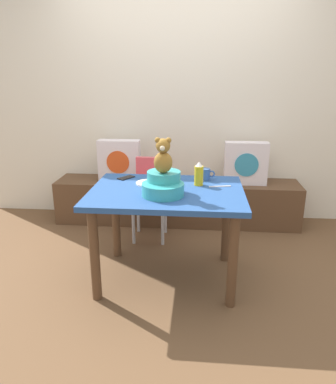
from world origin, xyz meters
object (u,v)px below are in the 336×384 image
object	(u,v)px
highchair	(150,188)
ketchup_bottle	(199,174)
pillow_floral_left	(119,161)
coffee_mug	(205,174)
pillow_floral_right	(246,163)
dinner_plate_near	(149,183)
teddy_bear	(163,156)
dining_table	(167,205)
infant_seat_teal	(163,185)
cell_phone	(126,178)

from	to	relation	value
highchair	ketchup_bottle	size ratio (longest dim) A/B	4.27
pillow_floral_left	coffee_mug	size ratio (longest dim) A/B	3.67
pillow_floral_right	dinner_plate_near	size ratio (longest dim) A/B	2.20
teddy_bear	coffee_mug	distance (m)	0.55
dinner_plate_near	highchair	bearing A→B (deg)	97.49
dining_table	ketchup_bottle	world-z (taller)	ketchup_bottle
infant_seat_teal	ketchup_bottle	xyz separation A→B (m)	(0.25, 0.25, 0.02)
teddy_bear	pillow_floral_left	bearing A→B (deg)	115.38
infant_seat_teal	dining_table	bearing A→B (deg)	82.29
ketchup_bottle	teddy_bear	bearing A→B (deg)	-134.51
dining_table	coffee_mug	size ratio (longest dim) A/B	9.49
pillow_floral_left	teddy_bear	world-z (taller)	teddy_bear
pillow_floral_right	highchair	world-z (taller)	pillow_floral_right
coffee_mug	dinner_plate_near	xyz separation A→B (m)	(-0.44, -0.15, -0.04)
pillow_floral_right	ketchup_bottle	size ratio (longest dim) A/B	2.38
pillow_floral_right	highchair	bearing A→B (deg)	-156.32
infant_seat_teal	ketchup_bottle	world-z (taller)	ketchup_bottle
highchair	ketchup_bottle	world-z (taller)	ketchup_bottle
dinner_plate_near	dining_table	bearing A→B (deg)	-42.01
pillow_floral_left	cell_phone	bearing A→B (deg)	-73.91
pillow_floral_right	teddy_bear	world-z (taller)	teddy_bear
infant_seat_teal	dinner_plate_near	size ratio (longest dim) A/B	1.65
pillow_floral_left	cell_phone	size ratio (longest dim) A/B	3.06
highchair	pillow_floral_left	bearing A→B (deg)	132.44
pillow_floral_left	pillow_floral_right	xyz separation A→B (m)	(1.33, 0.00, 0.00)
pillow_floral_left	coffee_mug	xyz separation A→B (m)	(0.90, -0.86, 0.11)
highchair	cell_phone	world-z (taller)	highchair
teddy_bear	ketchup_bottle	size ratio (longest dim) A/B	1.35
teddy_bear	dining_table	bearing A→B (deg)	82.33
pillow_floral_left	pillow_floral_right	size ratio (longest dim) A/B	1.00
pillow_floral_right	ketchup_bottle	bearing A→B (deg)	-115.44
infant_seat_teal	cell_phone	xyz separation A→B (m)	(-0.35, 0.39, -0.07)
dining_table	teddy_bear	world-z (taller)	teddy_bear
highchair	ketchup_bottle	bearing A→B (deg)	-51.72
cell_phone	coffee_mug	bearing A→B (deg)	-142.77
dining_table	pillow_floral_left	bearing A→B (deg)	118.09
highchair	ketchup_bottle	xyz separation A→B (m)	(0.47, -0.59, 0.31)
ketchup_bottle	coffee_mug	distance (m)	0.16
pillow_floral_right	coffee_mug	size ratio (longest dim) A/B	3.67
infant_seat_teal	cell_phone	bearing A→B (deg)	131.44
pillow_floral_left	teddy_bear	size ratio (longest dim) A/B	1.76
coffee_mug	ketchup_bottle	bearing A→B (deg)	-109.74
teddy_bear	dinner_plate_near	xyz separation A→B (m)	(-0.14, 0.25, -0.27)
pillow_floral_left	coffee_mug	world-z (taller)	pillow_floral_left
pillow_floral_right	infant_seat_teal	distance (m)	1.46
pillow_floral_right	dining_table	size ratio (longest dim) A/B	0.39
teddy_bear	cell_phone	world-z (taller)	teddy_bear
infant_seat_teal	pillow_floral_left	bearing A→B (deg)	115.39
dining_table	highchair	bearing A→B (deg)	107.66
pillow_floral_left	highchair	bearing A→B (deg)	-47.56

